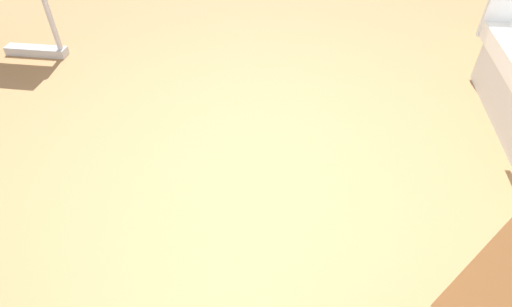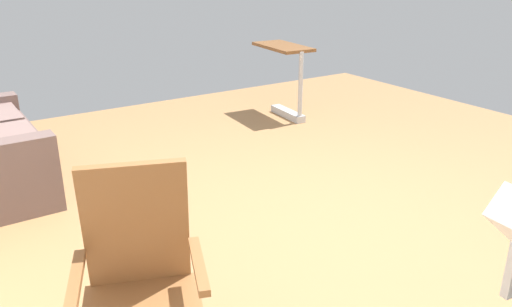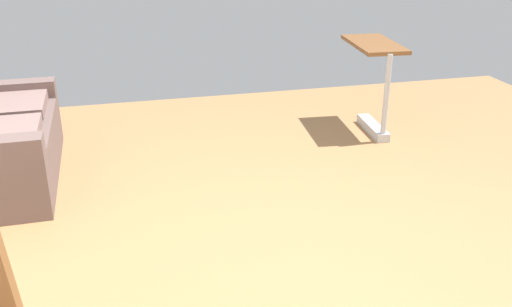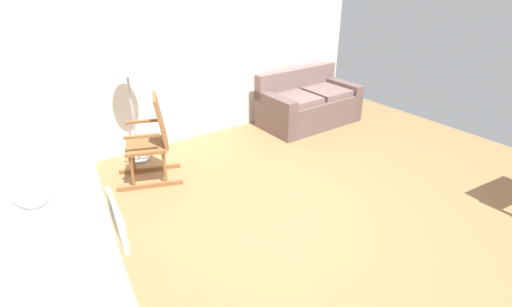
# 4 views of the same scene
# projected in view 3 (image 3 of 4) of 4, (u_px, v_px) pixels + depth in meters

# --- Properties ---
(ground_plane) EXTENTS (7.33, 7.33, 0.00)m
(ground_plane) POSITION_uv_depth(u_px,v_px,m) (315.00, 279.00, 3.35)
(ground_plane) COLOR #9E7247
(overbed_table) EXTENTS (0.86, 0.46, 0.84)m
(overbed_table) POSITION_uv_depth(u_px,v_px,m) (375.00, 76.00, 5.42)
(overbed_table) COLOR #B2B5BA
(overbed_table) RESTS_ON ground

